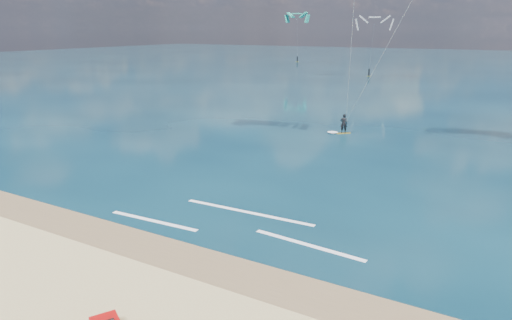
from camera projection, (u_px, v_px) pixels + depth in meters
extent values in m
plane|color=tan|center=(386.00, 112.00, 49.79)|extent=(320.00, 320.00, 0.00)
cube|color=brown|center=(158.00, 248.00, 18.87)|extent=(320.00, 2.40, 0.01)
cube|color=#082230|center=(458.00, 68.00, 103.25)|extent=(320.00, 200.00, 0.04)
cube|color=gold|center=(343.00, 133.00, 39.32)|extent=(1.18, 1.14, 0.06)
imported|color=black|center=(344.00, 123.00, 39.08)|extent=(0.70, 0.57, 1.65)
cylinder|color=black|center=(346.00, 122.00, 38.65)|extent=(0.39, 0.37, 0.04)
cube|color=white|center=(154.00, 221.00, 21.48)|extent=(4.90, 0.51, 0.01)
cube|color=white|center=(308.00, 245.00, 19.09)|extent=(5.09, 0.60, 0.01)
cube|color=white|center=(248.00, 212.00, 22.49)|extent=(7.00, 0.49, 0.01)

